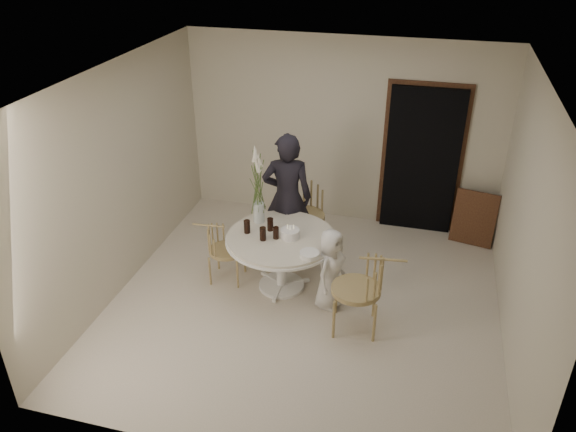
% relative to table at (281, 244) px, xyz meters
% --- Properties ---
extents(ground, '(4.50, 4.50, 0.00)m').
position_rel_table_xyz_m(ground, '(0.35, -0.25, -0.62)').
color(ground, beige).
rests_on(ground, ground).
extents(room_shell, '(4.50, 4.50, 4.50)m').
position_rel_table_xyz_m(room_shell, '(0.35, -0.25, 1.00)').
color(room_shell, silver).
rests_on(room_shell, ground).
extents(doorway, '(1.00, 0.10, 2.10)m').
position_rel_table_xyz_m(doorway, '(1.50, 1.94, 0.43)').
color(doorway, black).
rests_on(doorway, ground).
extents(door_trim, '(1.12, 0.03, 2.22)m').
position_rel_table_xyz_m(door_trim, '(1.50, 1.98, 0.49)').
color(door_trim, brown).
rests_on(door_trim, ground).
extents(table, '(1.33, 1.33, 0.73)m').
position_rel_table_xyz_m(table, '(0.00, 0.00, 0.00)').
color(table, white).
rests_on(table, ground).
extents(picture_frame, '(0.60, 0.29, 0.76)m').
position_rel_table_xyz_m(picture_frame, '(2.30, 1.70, -0.23)').
color(picture_frame, brown).
rests_on(picture_frame, ground).
extents(chair_far, '(0.62, 0.66, 0.98)m').
position_rel_table_xyz_m(chair_far, '(0.03, 1.02, 0.02)').
color(chair_far, tan).
rests_on(chair_far, ground).
extents(chair_right, '(0.61, 0.57, 0.95)m').
position_rel_table_xyz_m(chair_right, '(1.12, -0.51, -0.00)').
color(chair_right, tan).
rests_on(chair_right, ground).
extents(chair_left, '(0.48, 0.45, 0.77)m').
position_rel_table_xyz_m(chair_left, '(-0.81, -0.01, -0.12)').
color(chair_left, tan).
rests_on(chair_left, ground).
extents(girl, '(0.71, 0.54, 1.76)m').
position_rel_table_xyz_m(girl, '(-0.11, 0.70, 0.26)').
color(girl, black).
rests_on(girl, ground).
extents(boy, '(0.44, 0.56, 1.01)m').
position_rel_table_xyz_m(boy, '(0.64, -0.20, -0.11)').
color(boy, silver).
rests_on(boy, ground).
extents(birthday_cake, '(0.22, 0.22, 0.16)m').
position_rel_table_xyz_m(birthday_cake, '(0.11, -0.00, 0.17)').
color(birthday_cake, white).
rests_on(birthday_cake, table).
extents(cola_tumbler_a, '(0.09, 0.09, 0.16)m').
position_rel_table_xyz_m(cola_tumbler_a, '(-0.18, -0.14, 0.20)').
color(cola_tumbler_a, black).
rests_on(cola_tumbler_a, table).
extents(cola_tumbler_b, '(0.09, 0.09, 0.15)m').
position_rel_table_xyz_m(cola_tumbler_b, '(-0.05, -0.06, 0.19)').
color(cola_tumbler_b, black).
rests_on(cola_tumbler_b, table).
extents(cola_tumbler_c, '(0.10, 0.10, 0.16)m').
position_rel_table_xyz_m(cola_tumbler_c, '(-0.42, -0.02, 0.20)').
color(cola_tumbler_c, black).
rests_on(cola_tumbler_c, table).
extents(cola_tumbler_d, '(0.08, 0.08, 0.16)m').
position_rel_table_xyz_m(cola_tumbler_d, '(-0.16, 0.10, 0.19)').
color(cola_tumbler_d, black).
rests_on(cola_tumbler_d, table).
extents(plate_stack, '(0.26, 0.26, 0.06)m').
position_rel_table_xyz_m(plate_stack, '(0.42, -0.35, 0.14)').
color(plate_stack, white).
rests_on(plate_stack, table).
extents(flower_vase, '(0.14, 0.14, 1.02)m').
position_rel_table_xyz_m(flower_vase, '(-0.36, 0.28, 0.57)').
color(flower_vase, silver).
rests_on(flower_vase, table).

